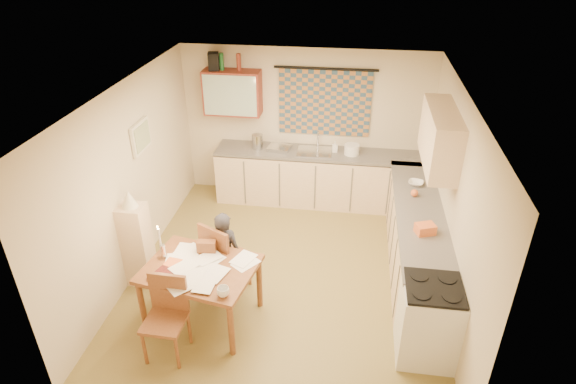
% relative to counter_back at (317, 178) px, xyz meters
% --- Properties ---
extents(floor, '(4.00, 4.50, 0.02)m').
position_rel_counter_back_xyz_m(floor, '(-0.24, -1.95, -0.46)').
color(floor, olive).
rests_on(floor, ground).
extents(ceiling, '(4.00, 4.50, 0.02)m').
position_rel_counter_back_xyz_m(ceiling, '(-0.24, -1.95, 2.06)').
color(ceiling, white).
rests_on(ceiling, floor).
extents(wall_back, '(4.00, 0.02, 2.50)m').
position_rel_counter_back_xyz_m(wall_back, '(-0.24, 0.31, 0.80)').
color(wall_back, beige).
rests_on(wall_back, floor).
extents(wall_front, '(4.00, 0.02, 2.50)m').
position_rel_counter_back_xyz_m(wall_front, '(-0.24, -4.21, 0.80)').
color(wall_front, beige).
rests_on(wall_front, floor).
extents(wall_left, '(0.02, 4.50, 2.50)m').
position_rel_counter_back_xyz_m(wall_left, '(-2.25, -1.95, 0.80)').
color(wall_left, beige).
rests_on(wall_left, floor).
extents(wall_right, '(0.02, 4.50, 2.50)m').
position_rel_counter_back_xyz_m(wall_right, '(1.77, -1.95, 0.80)').
color(wall_right, beige).
rests_on(wall_right, floor).
extents(window_blind, '(1.45, 0.03, 1.05)m').
position_rel_counter_back_xyz_m(window_blind, '(0.06, 0.27, 1.20)').
color(window_blind, '#2C4A64').
rests_on(window_blind, wall_back).
extents(curtain_rod, '(1.60, 0.04, 0.04)m').
position_rel_counter_back_xyz_m(curtain_rod, '(0.06, 0.25, 1.75)').
color(curtain_rod, black).
rests_on(curtain_rod, wall_back).
extents(wall_cabinet, '(0.90, 0.34, 0.70)m').
position_rel_counter_back_xyz_m(wall_cabinet, '(-1.39, 0.13, 1.35)').
color(wall_cabinet, maroon).
rests_on(wall_cabinet, wall_back).
extents(wall_cabinet_glass, '(0.84, 0.02, 0.64)m').
position_rel_counter_back_xyz_m(wall_cabinet_glass, '(-1.39, -0.04, 1.35)').
color(wall_cabinet_glass, '#99B2A5').
rests_on(wall_cabinet_glass, wall_back).
extents(upper_cabinet_right, '(0.34, 1.30, 0.70)m').
position_rel_counter_back_xyz_m(upper_cabinet_right, '(1.59, -1.40, 1.40)').
color(upper_cabinet_right, '#D5B38D').
rests_on(upper_cabinet_right, wall_right).
extents(framed_print, '(0.04, 0.50, 0.40)m').
position_rel_counter_back_xyz_m(framed_print, '(-2.21, -1.55, 1.25)').
color(framed_print, beige).
rests_on(framed_print, wall_left).
extents(print_canvas, '(0.01, 0.42, 0.32)m').
position_rel_counter_back_xyz_m(print_canvas, '(-2.18, -1.55, 1.25)').
color(print_canvas, beige).
rests_on(print_canvas, wall_left).
extents(counter_back, '(3.30, 0.62, 0.92)m').
position_rel_counter_back_xyz_m(counter_back, '(0.00, 0.00, 0.00)').
color(counter_back, '#D5B38D').
rests_on(counter_back, floor).
extents(counter_right, '(0.62, 2.95, 0.92)m').
position_rel_counter_back_xyz_m(counter_right, '(1.46, -1.62, -0.00)').
color(counter_right, '#D5B38D').
rests_on(counter_right, floor).
extents(stove, '(0.60, 0.60, 0.94)m').
position_rel_counter_back_xyz_m(stove, '(1.46, -3.11, 0.02)').
color(stove, white).
rests_on(stove, floor).
extents(sink, '(0.56, 0.46, 0.10)m').
position_rel_counter_back_xyz_m(sink, '(-0.05, 0.00, 0.43)').
color(sink, silver).
rests_on(sink, counter_back).
extents(tap, '(0.04, 0.04, 0.28)m').
position_rel_counter_back_xyz_m(tap, '(-0.02, 0.18, 0.61)').
color(tap, silver).
rests_on(tap, counter_back).
extents(dish_rack, '(0.40, 0.36, 0.06)m').
position_rel_counter_back_xyz_m(dish_rack, '(-0.62, -0.00, 0.50)').
color(dish_rack, silver).
rests_on(dish_rack, counter_back).
extents(kettle, '(0.19, 0.19, 0.24)m').
position_rel_counter_back_xyz_m(kettle, '(-0.98, 0.00, 0.59)').
color(kettle, silver).
rests_on(kettle, counter_back).
extents(mixing_bowl, '(0.31, 0.31, 0.16)m').
position_rel_counter_back_xyz_m(mixing_bowl, '(0.54, 0.00, 0.55)').
color(mixing_bowl, white).
rests_on(mixing_bowl, counter_back).
extents(soap_bottle, '(0.10, 0.10, 0.18)m').
position_rel_counter_back_xyz_m(soap_bottle, '(0.27, 0.05, 0.56)').
color(soap_bottle, white).
rests_on(soap_bottle, counter_back).
extents(bowl, '(0.30, 0.30, 0.05)m').
position_rel_counter_back_xyz_m(bowl, '(1.46, -0.90, 0.49)').
color(bowl, white).
rests_on(bowl, counter_right).
extents(orange_bag, '(0.26, 0.23, 0.12)m').
position_rel_counter_back_xyz_m(orange_bag, '(1.46, -2.12, 0.53)').
color(orange_bag, orange).
rests_on(orange_bag, counter_right).
extents(fruit_orange, '(0.10, 0.10, 0.10)m').
position_rel_counter_back_xyz_m(fruit_orange, '(1.41, -1.24, 0.52)').
color(fruit_orange, orange).
rests_on(fruit_orange, counter_right).
extents(speaker, '(0.20, 0.23, 0.26)m').
position_rel_counter_back_xyz_m(speaker, '(-1.66, 0.13, 1.83)').
color(speaker, black).
rests_on(speaker, wall_cabinet).
extents(bottle_green, '(0.09, 0.09, 0.26)m').
position_rel_counter_back_xyz_m(bottle_green, '(-1.53, 0.13, 1.83)').
color(bottle_green, '#195926').
rests_on(bottle_green, wall_cabinet).
extents(bottle_brown, '(0.09, 0.09, 0.26)m').
position_rel_counter_back_xyz_m(bottle_brown, '(-1.26, 0.13, 1.83)').
color(bottle_brown, maroon).
rests_on(bottle_brown, wall_cabinet).
extents(dining_table, '(1.37, 1.14, 0.75)m').
position_rel_counter_back_xyz_m(dining_table, '(-1.07, -2.92, -0.07)').
color(dining_table, brown).
rests_on(dining_table, floor).
extents(chair_far, '(0.61, 0.61, 1.01)m').
position_rel_counter_back_xyz_m(chair_far, '(-0.93, -2.37, -0.14)').
color(chair_far, brown).
rests_on(chair_far, floor).
extents(chair_near, '(0.44, 0.44, 0.94)m').
position_rel_counter_back_xyz_m(chair_near, '(-1.30, -3.49, -0.16)').
color(chair_near, brown).
rests_on(chair_near, floor).
extents(person, '(0.45, 0.32, 1.16)m').
position_rel_counter_back_xyz_m(person, '(-0.93, -2.41, 0.13)').
color(person, black).
rests_on(person, floor).
extents(shelf_stand, '(0.32, 0.30, 1.13)m').
position_rel_counter_back_xyz_m(shelf_stand, '(-2.08, -2.37, 0.12)').
color(shelf_stand, '#D5B38D').
rests_on(shelf_stand, floor).
extents(lampshade, '(0.20, 0.20, 0.22)m').
position_rel_counter_back_xyz_m(lampshade, '(-2.08, -2.37, 0.79)').
color(lampshade, beige).
rests_on(lampshade, shelf_stand).
extents(letter_rack, '(0.23, 0.12, 0.16)m').
position_rel_counter_back_xyz_m(letter_rack, '(-1.06, -2.64, 0.38)').
color(letter_rack, brown).
rests_on(letter_rack, dining_table).
extents(mug, '(0.23, 0.23, 0.10)m').
position_rel_counter_back_xyz_m(mug, '(-0.68, -3.35, 0.35)').
color(mug, white).
rests_on(mug, dining_table).
extents(magazine, '(0.36, 0.39, 0.03)m').
position_rel_counter_back_xyz_m(magazine, '(-1.53, -3.10, 0.31)').
color(magazine, maroon).
rests_on(magazine, dining_table).
extents(book, '(0.25, 0.29, 0.02)m').
position_rel_counter_back_xyz_m(book, '(-1.48, -2.93, 0.31)').
color(book, orange).
rests_on(book, dining_table).
extents(orange_box, '(0.13, 0.09, 0.04)m').
position_rel_counter_back_xyz_m(orange_box, '(-1.42, -3.16, 0.32)').
color(orange_box, orange).
rests_on(orange_box, dining_table).
extents(eyeglasses, '(0.14, 0.09, 0.02)m').
position_rel_counter_back_xyz_m(eyeglasses, '(-0.97, -3.24, 0.31)').
color(eyeglasses, black).
rests_on(eyeglasses, dining_table).
extents(candle_holder, '(0.08, 0.08, 0.18)m').
position_rel_counter_back_xyz_m(candle_holder, '(-1.53, -2.81, 0.39)').
color(candle_holder, silver).
rests_on(candle_holder, dining_table).
extents(candle, '(0.03, 0.03, 0.22)m').
position_rel_counter_back_xyz_m(candle, '(-1.55, -2.81, 0.59)').
color(candle, white).
rests_on(candle, dining_table).
extents(candle_flame, '(0.02, 0.02, 0.02)m').
position_rel_counter_back_xyz_m(candle_flame, '(-1.56, -2.79, 0.71)').
color(candle_flame, '#FFCC66').
rests_on(candle_flame, dining_table).
extents(papers, '(1.12, 0.99, 0.03)m').
position_rel_counter_back_xyz_m(papers, '(-1.07, -2.93, 0.31)').
color(papers, white).
rests_on(papers, dining_table).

